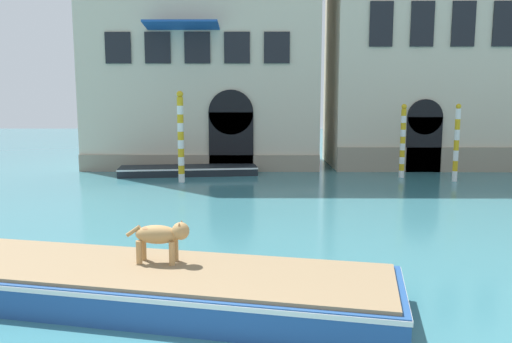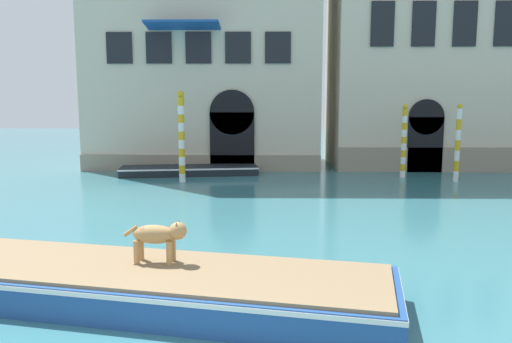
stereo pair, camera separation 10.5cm
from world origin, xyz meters
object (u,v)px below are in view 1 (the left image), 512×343
(boat_foreground, at_px, (159,284))
(boat_moored_near_palazzo, at_px, (189,170))
(dog_on_deck, at_px, (162,235))
(mooring_pole_2, at_px, (403,141))
(mooring_pole_1, at_px, (181,136))
(mooring_pole_0, at_px, (456,142))

(boat_foreground, distance_m, boat_moored_near_palazzo, 15.69)
(dog_on_deck, distance_m, mooring_pole_2, 16.93)
(boat_foreground, distance_m, mooring_pole_1, 13.64)
(boat_moored_near_palazzo, height_order, mooring_pole_0, mooring_pole_0)
(mooring_pole_0, height_order, mooring_pole_1, mooring_pole_1)
(boat_moored_near_palazzo, bearing_deg, mooring_pole_2, -11.53)
(dog_on_deck, distance_m, mooring_pole_1, 13.28)
(mooring_pole_2, bearing_deg, boat_foreground, -119.65)
(mooring_pole_2, bearing_deg, boat_moored_near_palazzo, 176.25)
(dog_on_deck, bearing_deg, mooring_pole_1, 103.05)
(mooring_pole_0, xyz_separation_m, mooring_pole_1, (-12.29, -0.34, 0.28))
(mooring_pole_0, relative_size, mooring_pole_1, 0.86)
(mooring_pole_1, bearing_deg, boat_foreground, -82.68)
(mooring_pole_0, bearing_deg, boat_moored_near_palazzo, 171.54)
(mooring_pole_1, height_order, mooring_pole_2, mooring_pole_1)
(mooring_pole_1, bearing_deg, dog_on_deck, -82.50)
(boat_moored_near_palazzo, bearing_deg, dog_on_deck, -91.35)
(mooring_pole_2, bearing_deg, mooring_pole_1, -171.67)
(dog_on_deck, bearing_deg, mooring_pole_2, 65.44)
(boat_foreground, bearing_deg, boat_moored_near_palazzo, 107.67)
(dog_on_deck, bearing_deg, boat_foreground, -85.24)
(mooring_pole_0, distance_m, mooring_pole_2, 2.37)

